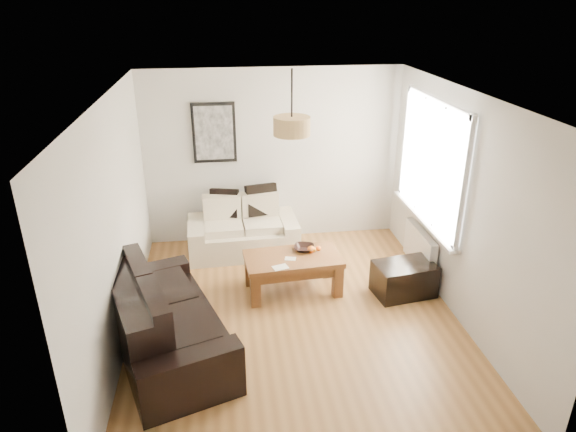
{
  "coord_description": "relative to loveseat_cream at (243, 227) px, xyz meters",
  "views": [
    {
      "loc": [
        -0.76,
        -5.02,
        3.53
      ],
      "look_at": [
        0.0,
        0.6,
        1.05
      ],
      "focal_mm": 31.79,
      "sensor_mm": 36.0,
      "label": 1
    }
  ],
  "objects": [
    {
      "name": "orange_c",
      "position": [
        0.82,
        -1.1,
        0.14
      ],
      "size": [
        0.1,
        0.1,
        0.09
      ],
      "primitive_type": "sphere",
      "rotation": [
        0.0,
        0.0,
        0.1
      ],
      "color": "orange",
      "rests_on": "fruit_bowl"
    },
    {
      "name": "loveseat_cream",
      "position": [
        0.0,
        0.0,
        0.0
      ],
      "size": [
        1.61,
        0.92,
        0.78
      ],
      "primitive_type": null,
      "rotation": [
        0.0,
        0.0,
        0.04
      ],
      "color": "beige",
      "rests_on": "floor"
    },
    {
      "name": "cushion_left",
      "position": [
        -0.25,
        0.19,
        0.32
      ],
      "size": [
        0.43,
        0.23,
        0.41
      ],
      "primitive_type": "cube",
      "rotation": [
        0.0,
        0.0,
        -0.26
      ],
      "color": "black",
      "rests_on": "loveseat_cream"
    },
    {
      "name": "wall_front",
      "position": [
        0.51,
        -4.03,
        0.91
      ],
      "size": [
        3.8,
        0.04,
        2.6
      ],
      "primitive_type": null,
      "color": "silver",
      "rests_on": "floor"
    },
    {
      "name": "cushion_right",
      "position": [
        0.3,
        0.19,
        0.34
      ],
      "size": [
        0.48,
        0.24,
        0.46
      ],
      "primitive_type": "cube",
      "rotation": [
        0.0,
        0.0,
        0.21
      ],
      "color": "black",
      "rests_on": "loveseat_cream"
    },
    {
      "name": "wall_left",
      "position": [
        -1.39,
        -1.78,
        0.91
      ],
      "size": [
        0.04,
        4.5,
        2.6
      ],
      "primitive_type": null,
      "color": "silver",
      "rests_on": "floor"
    },
    {
      "name": "poster",
      "position": [
        -0.34,
        0.44,
        1.31
      ],
      "size": [
        0.62,
        0.04,
        0.87
      ],
      "primitive_type": null,
      "color": "black",
      "rests_on": "wall_back"
    },
    {
      "name": "window_bay",
      "position": [
        2.37,
        -0.98,
        1.21
      ],
      "size": [
        0.14,
        1.9,
        1.6
      ],
      "primitive_type": null,
      "color": "white",
      "rests_on": "wall_right"
    },
    {
      "name": "orange_a",
      "position": [
        0.85,
        -1.12,
        0.14
      ],
      "size": [
        0.07,
        0.07,
        0.06
      ],
      "primitive_type": "sphere",
      "rotation": [
        0.0,
        0.0,
        0.14
      ],
      "color": "orange",
      "rests_on": "fruit_bowl"
    },
    {
      "name": "floor",
      "position": [
        0.51,
        -1.78,
        -0.39
      ],
      "size": [
        4.5,
        4.5,
        0.0
      ],
      "primitive_type": "plane",
      "color": "brown",
      "rests_on": "ground"
    },
    {
      "name": "sofa_leather",
      "position": [
        -0.92,
        -2.2,
        0.04
      ],
      "size": [
        1.57,
        2.22,
        0.87
      ],
      "primitive_type": null,
      "rotation": [
        0.0,
        0.0,
        1.9
      ],
      "color": "black",
      "rests_on": "floor"
    },
    {
      "name": "fruit_bowl",
      "position": [
        0.74,
        -1.03,
        0.13
      ],
      "size": [
        0.32,
        0.32,
        0.06
      ],
      "primitive_type": "imported",
      "rotation": [
        0.0,
        0.0,
        -0.27
      ],
      "color": "black",
      "rests_on": "coffee_table"
    },
    {
      "name": "papers",
      "position": [
        0.38,
        -1.44,
        0.1
      ],
      "size": [
        0.21,
        0.17,
        0.01
      ],
      "primitive_type": "cube",
      "rotation": [
        0.0,
        0.0,
        0.28
      ],
      "color": "silver",
      "rests_on": "coffee_table"
    },
    {
      "name": "orange_b",
      "position": [
        0.92,
        -1.09,
        0.14
      ],
      "size": [
        0.08,
        0.08,
        0.07
      ],
      "primitive_type": "sphere",
      "rotation": [
        0.0,
        0.0,
        -0.25
      ],
      "color": "#DE5D12",
      "rests_on": "fruit_bowl"
    },
    {
      "name": "radiator",
      "position": [
        2.33,
        -0.98,
        -0.01
      ],
      "size": [
        0.1,
        0.9,
        0.52
      ],
      "primitive_type": "cube",
      "color": "white",
      "rests_on": "wall_right"
    },
    {
      "name": "wall_right",
      "position": [
        2.41,
        -1.78,
        0.91
      ],
      "size": [
        0.04,
        4.5,
        2.6
      ],
      "primitive_type": null,
      "color": "silver",
      "rests_on": "floor"
    },
    {
      "name": "ceiling",
      "position": [
        0.51,
        -1.78,
        2.21
      ],
      "size": [
        3.8,
        4.5,
        0.0
      ],
      "primitive_type": null,
      "color": "white",
      "rests_on": "floor"
    },
    {
      "name": "wall_back",
      "position": [
        0.51,
        0.47,
        0.91
      ],
      "size": [
        3.8,
        0.04,
        2.6
      ],
      "primitive_type": null,
      "color": "silver",
      "rests_on": "floor"
    },
    {
      "name": "coffee_table",
      "position": [
        0.57,
        -1.18,
        -0.15
      ],
      "size": [
        1.25,
        0.74,
        0.49
      ],
      "primitive_type": null,
      "rotation": [
        0.0,
        0.0,
        0.08
      ],
      "color": "brown",
      "rests_on": "floor"
    },
    {
      "name": "ottoman",
      "position": [
        1.96,
        -1.45,
        -0.18
      ],
      "size": [
        0.81,
        0.59,
        0.42
      ],
      "primitive_type": "cube",
      "rotation": [
        0.0,
        0.0,
        0.15
      ],
      "color": "black",
      "rests_on": "floor"
    },
    {
      "name": "pendant_shade",
      "position": [
        0.51,
        -1.48,
        1.84
      ],
      "size": [
        0.4,
        0.4,
        0.2
      ],
      "primitive_type": "cylinder",
      "color": "tan",
      "rests_on": "ceiling"
    }
  ]
}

